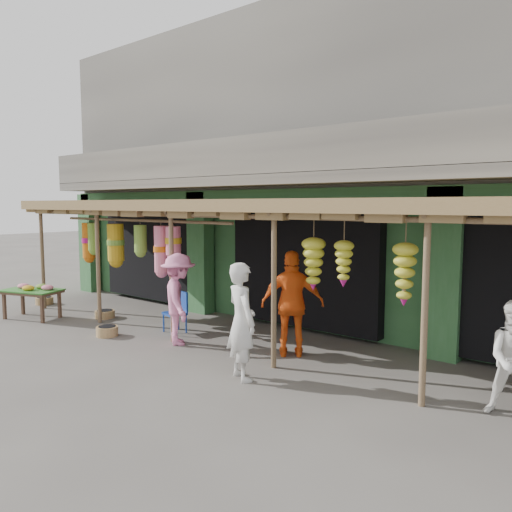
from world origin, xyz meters
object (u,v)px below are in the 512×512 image
Objects in this scene: flower_table at (33,291)px; person_vendor at (293,304)px; person_shopper at (179,299)px; person_front at (242,321)px; blue_chair at (178,310)px.

person_vendor is (6.46, 1.47, 0.29)m from flower_table.
person_shopper is (4.32, 0.72, 0.23)m from flower_table.
person_vendor reaches higher than person_shopper.
person_front is (6.53, 0.01, 0.26)m from flower_table.
blue_chair is 1.01m from person_shopper.
flower_table is 6.64m from person_vendor.
flower_table is 0.81× the size of person_vendor.
flower_table is 6.54m from person_front.
person_shopper is (-2.15, -0.76, -0.06)m from person_vendor.
person_vendor is (2.85, 0.15, 0.47)m from blue_chair.
person_shopper is at bearing 7.12° from person_front.
blue_chair is at bearing 0.51° from flower_table.
person_vendor is at bearing 18.09° from blue_chair.
person_shopper is at bearing -25.74° from blue_chair.
flower_table is at bearing -23.51° from person_vendor.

